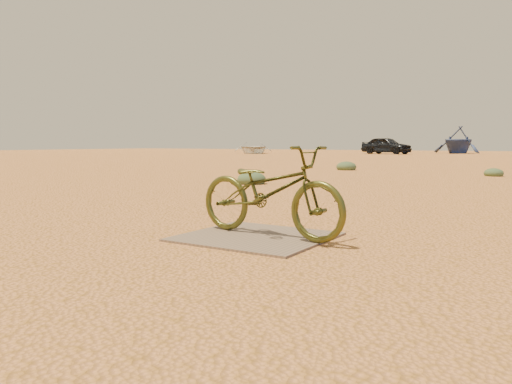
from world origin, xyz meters
The scene contains 9 objects.
ground centered at (0.00, 0.00, 0.00)m, with size 120.00×120.00×0.00m, color #E78E54.
plywood_board centered at (0.29, -0.10, 0.01)m, with size 1.42×1.33×0.02m, color #7A6251.
bicycle centered at (0.41, -0.03, 0.48)m, with size 0.61×1.75×0.92m, color #44471A.
car centered at (-10.57, 38.59, 0.74)m, with size 1.74×4.33×1.48m, color black.
boat_near_left centered at (-21.47, 34.13, 0.52)m, with size 3.56×4.98×1.03m, color beige.
boat_far_left centered at (-5.69, 44.29, 1.26)m, with size 4.14×4.79×2.52m, color navy.
kale_a centered at (-3.36, 5.52, 0.00)m, with size 0.68×0.68×0.37m, color #526943.
kale_b centered at (1.13, 11.61, 0.00)m, with size 0.54×0.54×0.30m, color #526943.
kale_c centered at (-3.76, 12.45, 0.00)m, with size 0.71×0.71×0.39m, color #526943.
Camera 1 is at (2.95, -4.35, 0.96)m, focal length 35.00 mm.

